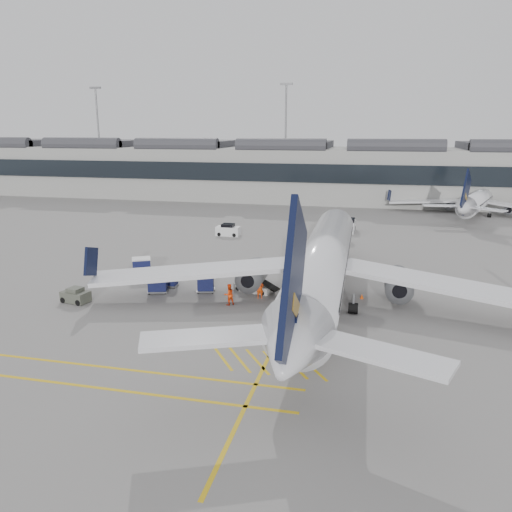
% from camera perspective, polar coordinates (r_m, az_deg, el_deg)
% --- Properties ---
extents(ground, '(220.00, 220.00, 0.00)m').
position_cam_1_polar(ground, '(42.44, -10.23, -6.42)').
color(ground, gray).
rests_on(ground, ground).
extents(terminal, '(200.00, 20.45, 12.40)m').
position_cam_1_polar(terminal, '(109.80, 4.69, 9.70)').
color(terminal, '#9E9E99').
rests_on(terminal, ground).
extents(light_masts, '(113.00, 0.60, 25.45)m').
position_cam_1_polar(light_masts, '(123.62, 4.98, 14.08)').
color(light_masts, slate).
rests_on(light_masts, ground).
extents(apron_markings, '(0.25, 60.00, 0.01)m').
position_cam_1_polar(apron_markings, '(49.03, 5.30, -3.39)').
color(apron_markings, gold).
rests_on(apron_markings, ground).
extents(airliner_main, '(40.79, 44.56, 11.85)m').
position_cam_1_polar(airliner_main, '(43.48, 7.61, -0.99)').
color(airliner_main, silver).
rests_on(airliner_main, ground).
extents(airliner_far, '(29.61, 32.83, 9.09)m').
position_cam_1_polar(airliner_far, '(97.18, 24.13, 5.86)').
color(airliner_far, silver).
rests_on(airliner_far, ground).
extents(belt_loader, '(4.52, 2.41, 1.79)m').
position_cam_1_polar(belt_loader, '(47.13, -0.39, -3.40)').
color(belt_loader, beige).
rests_on(belt_loader, ground).
extents(baggage_cart_a, '(1.89, 1.68, 1.69)m').
position_cam_1_polar(baggage_cart_a, '(47.00, -5.78, -3.04)').
color(baggage_cart_a, gray).
rests_on(baggage_cart_a, ground).
extents(baggage_cart_b, '(1.65, 1.39, 1.65)m').
position_cam_1_polar(baggage_cart_b, '(49.03, -9.90, -2.47)').
color(baggage_cart_b, gray).
rests_on(baggage_cart_b, ground).
extents(baggage_cart_c, '(2.17, 1.95, 1.91)m').
position_cam_1_polar(baggage_cart_c, '(47.46, -11.18, -2.92)').
color(baggage_cart_c, gray).
rests_on(baggage_cart_c, ground).
extents(baggage_cart_d, '(2.46, 2.31, 2.05)m').
position_cam_1_polar(baggage_cart_d, '(52.55, -12.94, -1.24)').
color(baggage_cart_d, gray).
rests_on(baggage_cart_d, ground).
extents(ramp_agent_a, '(0.77, 0.65, 1.79)m').
position_cam_1_polar(ramp_agent_a, '(44.98, 0.46, -3.78)').
color(ramp_agent_a, '#F2450C').
rests_on(ramp_agent_a, ground).
extents(ramp_agent_b, '(1.16, 1.15, 1.90)m').
position_cam_1_polar(ramp_agent_b, '(43.40, -3.11, -4.41)').
color(ramp_agent_b, '#FF420D').
rests_on(ramp_agent_b, ground).
extents(pushback_tug, '(2.59, 1.86, 1.33)m').
position_cam_1_polar(pushback_tug, '(46.90, -19.92, -4.29)').
color(pushback_tug, '#4E5145').
rests_on(pushback_tug, ground).
extents(safety_cone_nose, '(0.39, 0.39, 0.53)m').
position_cam_1_polar(safety_cone_nose, '(59.51, 10.04, -0.11)').
color(safety_cone_nose, '#F24C0A').
rests_on(safety_cone_nose, ground).
extents(safety_cone_engine, '(0.32, 0.32, 0.45)m').
position_cam_1_polar(safety_cone_engine, '(46.10, 12.00, -4.52)').
color(safety_cone_engine, '#F24C0A').
rests_on(safety_cone_engine, ground).
extents(service_van_left, '(3.37, 1.71, 1.72)m').
position_cam_1_polar(service_van_left, '(71.69, -3.21, 2.95)').
color(service_van_left, silver).
rests_on(service_van_left, ground).
extents(service_van_mid, '(2.13, 4.01, 2.02)m').
position_cam_1_polar(service_van_mid, '(75.62, 10.49, 3.43)').
color(service_van_mid, silver).
rests_on(service_van_mid, ground).
extents(service_van_right, '(3.82, 2.07, 1.91)m').
position_cam_1_polar(service_van_right, '(68.29, 9.11, 2.29)').
color(service_van_right, silver).
rests_on(service_van_right, ground).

